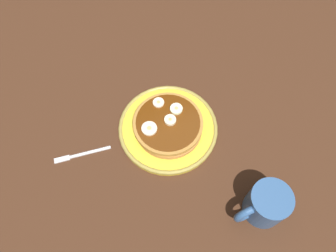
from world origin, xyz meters
TOP-DOWN VIEW (x-y plane):
  - ground_plane at (0.00, 0.00)cm, footprint 140.00×140.00cm
  - plate at (0.00, 0.00)cm, footprint 23.34×23.34cm
  - pancake_stack at (0.08, 0.44)cm, footprint 16.10×16.10cm
  - banana_slice_0 at (-0.54, 0.16)cm, footprint 2.71×2.71cm
  - banana_slice_1 at (4.59, -0.12)cm, footprint 3.52×3.52cm
  - banana_slice_2 at (-3.05, -2.14)cm, footprint 2.92×2.92cm
  - banana_slice_3 at (-0.17, -5.45)cm, footprint 2.66×2.66cm
  - coffee_mug at (-10.07, 25.26)cm, footprint 11.68×8.31cm
  - fork at (21.24, -2.34)cm, footprint 13.00×2.90cm

SIDE VIEW (x-z plane):
  - ground_plane at x=0.00cm, z-range -3.00..0.00cm
  - fork at x=21.24cm, z-range 0.00..0.50cm
  - plate at x=0.00cm, z-range 0.07..1.77cm
  - pancake_stack at x=0.08cm, z-range 1.44..4.05cm
  - banana_slice_3 at x=-0.17cm, z-range 3.84..4.53cm
  - banana_slice_1 at x=4.59cm, z-range 3.84..4.66cm
  - banana_slice_2 at x=-3.05cm, z-range 3.84..4.74cm
  - banana_slice_0 at x=-0.54cm, z-range 3.84..4.89cm
  - coffee_mug at x=-10.07cm, z-range 0.13..8.76cm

